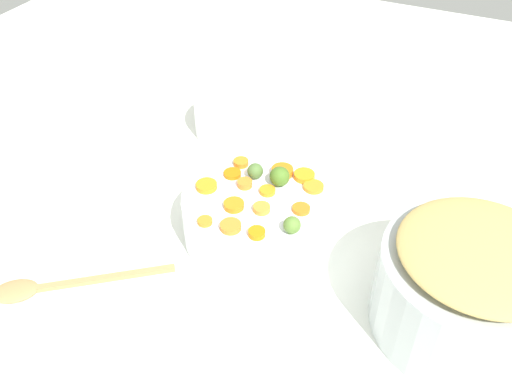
{
  "coord_description": "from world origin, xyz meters",
  "views": [
    {
      "loc": [
        -0.69,
        -0.3,
        0.73
      ],
      "look_at": [
        -0.03,
        0.01,
        0.12
      ],
      "focal_mm": 38.79,
      "sensor_mm": 36.0,
      "label": 1
    }
  ],
  "objects_px": {
    "serving_bowl_carrots": "(256,216)",
    "wooden_spoon": "(47,287)",
    "casserole_dish": "(240,115)",
    "metal_pot": "(467,293)"
  },
  "relations": [
    {
      "from": "wooden_spoon",
      "to": "casserole_dish",
      "type": "distance_m",
      "value": 0.57
    },
    {
      "from": "metal_pot",
      "to": "casserole_dish",
      "type": "relative_size",
      "value": 1.32
    },
    {
      "from": "wooden_spoon",
      "to": "casserole_dish",
      "type": "xyz_separation_m",
      "value": [
        0.56,
        -0.08,
        0.04
      ]
    },
    {
      "from": "serving_bowl_carrots",
      "to": "wooden_spoon",
      "type": "xyz_separation_m",
      "value": [
        -0.26,
        0.26,
        -0.04
      ]
    },
    {
      "from": "serving_bowl_carrots",
      "to": "metal_pot",
      "type": "height_order",
      "value": "metal_pot"
    },
    {
      "from": "serving_bowl_carrots",
      "to": "wooden_spoon",
      "type": "distance_m",
      "value": 0.37
    },
    {
      "from": "wooden_spoon",
      "to": "casserole_dish",
      "type": "height_order",
      "value": "casserole_dish"
    },
    {
      "from": "wooden_spoon",
      "to": "casserole_dish",
      "type": "bearing_deg",
      "value": -8.09
    },
    {
      "from": "serving_bowl_carrots",
      "to": "wooden_spoon",
      "type": "height_order",
      "value": "serving_bowl_carrots"
    },
    {
      "from": "casserole_dish",
      "to": "wooden_spoon",
      "type": "bearing_deg",
      "value": 171.91
    }
  ]
}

